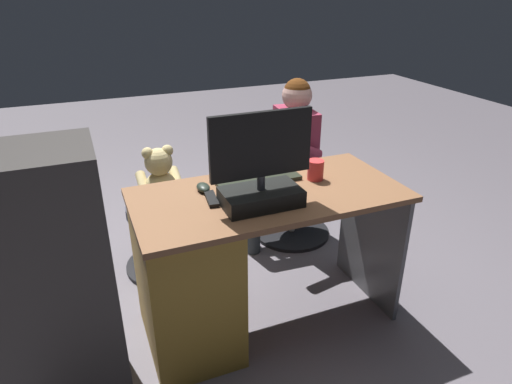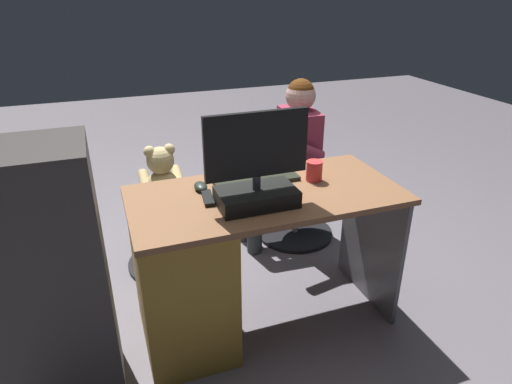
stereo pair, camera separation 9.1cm
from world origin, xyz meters
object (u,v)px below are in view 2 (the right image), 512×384
(keyboard, at_px, (257,179))
(person, at_px, (287,150))
(desk, at_px, (202,267))
(cup, at_px, (314,171))
(teddy_bear, at_px, (162,177))
(visitor_chair, at_px, (296,203))
(computer_mouse, at_px, (201,186))
(monitor, at_px, (256,177))
(office_chair_teddy, at_px, (167,228))
(tv_remote, at_px, (208,198))

(keyboard, distance_m, person, 0.74)
(desk, xyz_separation_m, cup, (-0.60, -0.05, 0.39))
(teddy_bear, relative_size, visitor_chair, 0.69)
(desk, xyz_separation_m, visitor_chair, (-0.84, -0.74, -0.15))
(visitor_chair, height_order, person, person)
(computer_mouse, relative_size, cup, 0.96)
(computer_mouse, height_order, person, person)
(desk, distance_m, person, 1.09)
(person, bearing_deg, monitor, 58.32)
(desk, distance_m, office_chair_teddy, 0.70)
(office_chair_teddy, bearing_deg, cup, 136.44)
(tv_remote, height_order, visitor_chair, tv_remote)
(monitor, bearing_deg, visitor_chair, -125.28)
(tv_remote, distance_m, teddy_bear, 0.70)
(office_chair_teddy, xyz_separation_m, visitor_chair, (-0.90, -0.06, -0.01))
(visitor_chair, bearing_deg, tv_remote, 42.66)
(monitor, height_order, office_chair_teddy, monitor)
(office_chair_teddy, xyz_separation_m, person, (-0.82, -0.06, 0.39))
(office_chair_teddy, bearing_deg, computer_mouse, 101.05)
(keyboard, bearing_deg, teddy_bear, -54.73)
(desk, height_order, teddy_bear, teddy_bear)
(person, bearing_deg, keyboard, 54.42)
(keyboard, distance_m, cup, 0.28)
(cup, relative_size, visitor_chair, 0.19)
(computer_mouse, xyz_separation_m, person, (-0.71, -0.61, -0.11))
(keyboard, relative_size, teddy_bear, 1.16)
(keyboard, xyz_separation_m, cup, (-0.27, 0.09, 0.04))
(monitor, xyz_separation_m, person, (-0.52, -0.84, -0.23))
(monitor, distance_m, cup, 0.40)
(cup, bearing_deg, keyboard, -17.78)
(keyboard, bearing_deg, cup, 162.22)
(person, bearing_deg, office_chair_teddy, 3.97)
(desk, xyz_separation_m, monitor, (-0.24, 0.10, 0.48))
(keyboard, xyz_separation_m, teddy_bear, (0.39, -0.55, -0.15))
(visitor_chair, bearing_deg, person, 3.97)
(monitor, distance_m, office_chair_teddy, 1.04)
(computer_mouse, bearing_deg, tv_remote, 92.55)
(cup, bearing_deg, person, -103.15)
(visitor_chair, bearing_deg, cup, 70.83)
(office_chair_teddy, relative_size, teddy_bear, 1.43)
(office_chair_teddy, height_order, teddy_bear, teddy_bear)
(keyboard, relative_size, office_chair_teddy, 0.81)
(tv_remote, distance_m, person, 1.02)
(monitor, distance_m, teddy_bear, 0.89)
(computer_mouse, relative_size, office_chair_teddy, 0.18)
(desk, distance_m, tv_remote, 0.36)
(office_chair_teddy, height_order, person, person)
(monitor, xyz_separation_m, tv_remote, (0.19, -0.12, -0.12))
(desk, bearing_deg, teddy_bear, -84.84)
(tv_remote, relative_size, person, 0.14)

